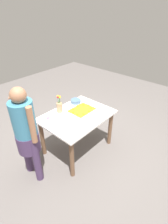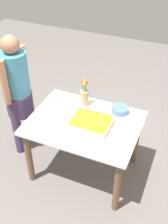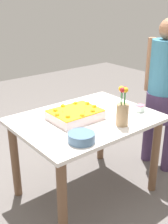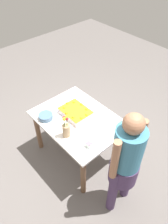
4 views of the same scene
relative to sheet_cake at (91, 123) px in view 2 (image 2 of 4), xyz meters
The scene contains 8 objects.
ground_plane 0.78m from the sheet_cake, 160.52° to the left, with size 8.00×8.00×0.00m, color #625C59.
dining_table 0.20m from the sheet_cake, 160.52° to the left, with size 1.14×0.86×0.74m.
sheet_cake is the anchor object (origin of this frame).
serving_plate_with_slice 0.57m from the sheet_cake, 155.13° to the left, with size 0.21×0.21×0.07m.
cake_knife 0.49m from the sheet_cake, 166.84° to the right, with size 0.19×0.02×0.00m, color silver.
flower_vase 0.39m from the sheet_cake, 123.40° to the left, with size 0.09×0.09×0.31m.
fruit_bowl 0.39m from the sheet_cake, 58.94° to the left, with size 0.19×0.19×0.06m, color slate.
person_standing 0.97m from the sheet_cake, behind, with size 0.31×0.45×1.49m.
Camera 2 is at (0.87, -2.06, 2.58)m, focal length 45.00 mm.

